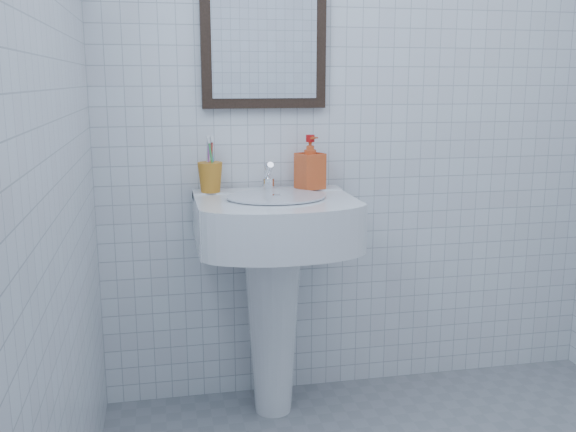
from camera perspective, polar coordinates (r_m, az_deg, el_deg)
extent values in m
cube|color=silver|center=(2.74, 6.52, 9.80)|extent=(2.20, 0.02, 2.50)
cube|color=silver|center=(1.43, -21.88, 7.09)|extent=(0.02, 2.40, 2.50)
cone|color=white|center=(2.65, -1.36, -9.64)|extent=(0.24, 0.24, 0.75)
cube|color=white|center=(2.47, -1.19, -0.43)|extent=(0.60, 0.43, 0.18)
cube|color=white|center=(2.61, -1.85, 2.07)|extent=(0.60, 0.11, 0.03)
cylinder|color=silver|center=(2.41, -1.06, 1.75)|extent=(0.38, 0.38, 0.01)
cylinder|color=white|center=(2.58, -1.76, 2.85)|extent=(0.05, 0.05, 0.05)
cylinder|color=white|center=(2.55, -1.71, 4.08)|extent=(0.03, 0.09, 0.08)
cylinder|color=white|center=(2.59, -1.84, 3.76)|extent=(0.03, 0.05, 0.09)
imported|color=red|center=(2.60, 1.98, 4.79)|extent=(0.13, 0.13, 0.21)
cube|color=black|center=(2.63, -2.17, 16.31)|extent=(0.50, 0.04, 0.62)
cube|color=white|center=(2.61, -2.10, 16.34)|extent=(0.42, 0.00, 0.54)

